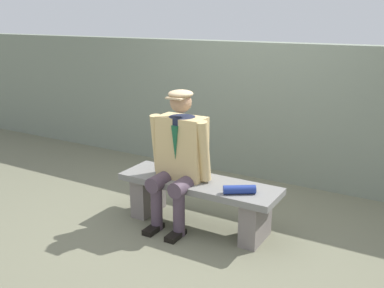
{
  "coord_description": "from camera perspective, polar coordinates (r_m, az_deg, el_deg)",
  "views": [
    {
      "loc": [
        -1.9,
        3.37,
        1.97
      ],
      "look_at": [
        0.07,
        0.0,
        0.81
      ],
      "focal_mm": 41.05,
      "sensor_mm": 36.0,
      "label": 1
    }
  ],
  "objects": [
    {
      "name": "bench",
      "position": [
        4.21,
        0.84,
        -6.74
      ],
      "size": [
        1.56,
        0.47,
        0.46
      ],
      "color": "slate",
      "rests_on": "ground"
    },
    {
      "name": "ground_plane",
      "position": [
        4.34,
        0.82,
        -10.47
      ],
      "size": [
        30.0,
        30.0,
        0.0
      ],
      "primitive_type": "plane",
      "color": "#6A6A53"
    },
    {
      "name": "stadium_wall",
      "position": [
        5.45,
        9.24,
        4.21
      ],
      "size": [
        12.0,
        0.24,
        1.66
      ],
      "primitive_type": "cube",
      "color": "gray",
      "rests_on": "ground"
    },
    {
      "name": "seated_man",
      "position": [
        4.11,
        -1.69,
        -1.34
      ],
      "size": [
        0.61,
        0.57,
        1.31
      ],
      "color": "tan",
      "rests_on": "ground"
    },
    {
      "name": "rolled_magazine",
      "position": [
        3.87,
        6.18,
        -5.9
      ],
      "size": [
        0.28,
        0.22,
        0.08
      ],
      "primitive_type": "cylinder",
      "rotation": [
        0.0,
        1.57,
        0.58
      ],
      "color": "navy",
      "rests_on": "bench"
    }
  ]
}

